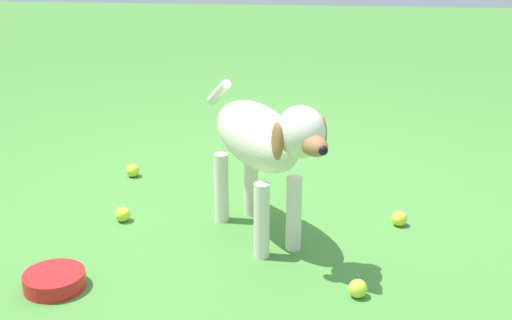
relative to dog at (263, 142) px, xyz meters
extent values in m
plane|color=#478438|center=(-0.29, -0.02, -0.42)|extent=(14.00, 14.00, 0.00)
ellipsoid|color=silver|center=(-0.05, -0.03, 0.01)|extent=(0.60, 0.49, 0.25)
cylinder|color=silver|center=(0.07, 0.13, -0.27)|extent=(0.06, 0.06, 0.31)
cylinder|color=silver|center=(0.15, 0.01, -0.27)|extent=(0.06, 0.06, 0.31)
cylinder|color=silver|center=(-0.24, -0.07, -0.27)|extent=(0.06, 0.06, 0.31)
cylinder|color=silver|center=(-0.16, -0.19, -0.27)|extent=(0.06, 0.06, 0.31)
ellipsoid|color=silver|center=(0.24, 0.16, 0.12)|extent=(0.25, 0.24, 0.19)
ellipsoid|color=#9E663D|center=(0.31, 0.20, 0.10)|extent=(0.16, 0.14, 0.07)
sphere|color=black|center=(0.36, 0.23, 0.10)|extent=(0.03, 0.03, 0.03)
ellipsoid|color=#9E663D|center=(0.18, 0.22, 0.10)|extent=(0.07, 0.06, 0.14)
ellipsoid|color=#9E663D|center=(0.28, 0.08, 0.10)|extent=(0.07, 0.06, 0.14)
cylinder|color=silver|center=(-0.34, -0.22, 0.11)|extent=(0.18, 0.14, 0.15)
sphere|color=#C9DA33|center=(-0.11, -0.62, -0.39)|extent=(0.07, 0.07, 0.07)
sphere|color=#C6D230|center=(-0.63, -0.71, -0.39)|extent=(0.07, 0.07, 0.07)
sphere|color=#D2D738|center=(-0.18, 0.57, -0.39)|extent=(0.07, 0.07, 0.07)
sphere|color=#C3DF3A|center=(0.41, 0.37, -0.39)|extent=(0.07, 0.07, 0.07)
cylinder|color=red|center=(0.45, -0.70, -0.39)|extent=(0.22, 0.22, 0.06)
camera|label=1|loc=(2.48, 0.22, 0.85)|focal=47.43mm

